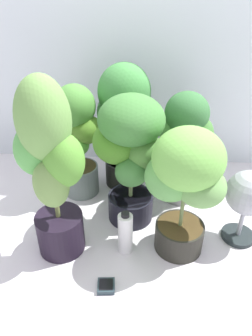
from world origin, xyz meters
TOP-DOWN VIEW (x-y plane):
  - ground_plane at (0.00, 0.00)m, footprint 8.00×8.00m
  - mylar_back_wall at (0.00, 0.86)m, footprint 3.20×0.01m
  - potted_plant_back_left at (-0.29, 0.38)m, footprint 0.39×0.35m
  - potted_plant_back_right at (0.36, 0.36)m, footprint 0.37×0.36m
  - potted_plant_back_center at (-0.01, 0.51)m, footprint 0.42×0.35m
  - potted_plant_center at (0.04, 0.14)m, footprint 0.48×0.48m
  - potted_plant_front_right at (0.31, -0.07)m, footprint 0.46×0.44m
  - potted_plant_front_left at (-0.30, -0.13)m, footprint 0.37×0.32m
  - hygrometer_box at (-0.03, -0.37)m, footprint 0.09×0.09m
  - floor_fan at (0.66, 0.02)m, footprint 0.26×0.26m
  - nutrient_bottle at (0.04, -0.12)m, footprint 0.08×0.08m

SIDE VIEW (x-z plane):
  - ground_plane at x=0.00m, z-range 0.00..0.00m
  - hygrometer_box at x=-0.03m, z-range 0.00..0.03m
  - nutrient_bottle at x=0.04m, z-range -0.01..0.25m
  - floor_fan at x=0.66m, z-range 0.08..0.50m
  - potted_plant_back_left at x=-0.29m, z-range 0.05..0.78m
  - potted_plant_back_right at x=0.36m, z-range 0.07..0.77m
  - potted_plant_front_right at x=0.31m, z-range 0.08..0.77m
  - potted_plant_center at x=0.04m, z-range 0.09..0.85m
  - potted_plant_back_center at x=-0.01m, z-range 0.09..0.91m
  - potted_plant_front_left at x=-0.30m, z-range 0.05..0.97m
  - mylar_back_wall at x=0.00m, z-range 0.00..2.00m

